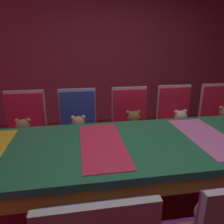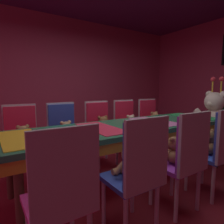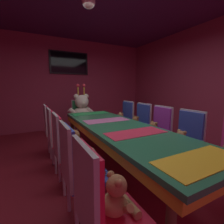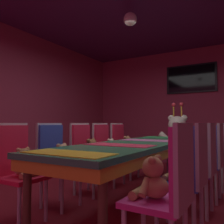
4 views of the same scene
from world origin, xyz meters
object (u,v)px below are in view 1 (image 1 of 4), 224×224
object	(u,v)px
teddy_left_2	(133,126)
teddy_left_3	(180,124)
chair_left_2	(130,121)
chair_left_3	(175,118)
chair_left_0	(27,127)
banquet_table	(156,150)
teddy_left_0	(24,134)
chair_left_4	(217,115)
chair_left_1	(78,124)
teddy_left_1	(79,131)

from	to	relation	value
teddy_left_2	teddy_left_3	distance (m)	0.56
chair_left_2	chair_left_3	world-z (taller)	same
chair_left_0	chair_left_2	xyz separation A→B (m)	(0.00, 1.15, 0.00)
teddy_left_3	banquet_table	bearing A→B (deg)	-39.16
teddy_left_3	teddy_left_2	bearing A→B (deg)	-87.83
teddy_left_0	chair_left_4	bearing A→B (deg)	94.21
chair_left_2	chair_left_3	distance (m)	0.56
banquet_table	chair_left_2	distance (m)	0.82
chair_left_0	chair_left_2	bearing A→B (deg)	89.91
banquet_table	chair_left_3	bearing A→B (deg)	146.02
chair_left_3	chair_left_4	size ratio (longest dim) A/B	1.00
chair_left_1	chair_left_4	xyz separation A→B (m)	(-0.02, 1.72, 0.00)
teddy_left_3	chair_left_4	bearing A→B (deg)	104.77
banquet_table	teddy_left_2	world-z (taller)	teddy_left_2
teddy_left_1	teddy_left_3	distance (m)	1.16
teddy_left_2	chair_left_4	distance (m)	1.14
teddy_left_1	chair_left_1	bearing A→B (deg)	180.00
chair_left_3	teddy_left_3	world-z (taller)	chair_left_3
chair_left_3	chair_left_0	bearing A→B (deg)	-89.42
chair_left_1	chair_left_4	distance (m)	1.72
chair_left_1	teddy_left_3	world-z (taller)	chair_left_1
chair_left_2	teddy_left_3	distance (m)	0.58
chair_left_3	teddy_left_3	size ratio (longest dim) A/B	3.32
teddy_left_0	chair_left_3	xyz separation A→B (m)	(-0.16, 1.71, 0.02)
chair_left_2	teddy_left_3	size ratio (longest dim) A/B	3.32
teddy_left_3	chair_left_2	bearing A→B (deg)	-102.46
chair_left_1	teddy_left_2	bearing A→B (deg)	76.01
teddy_left_0	teddy_left_2	distance (m)	1.15
chair_left_1	chair_left_3	xyz separation A→B (m)	(-0.02, 1.16, 0.00)
banquet_table	teddy_left_1	xyz separation A→B (m)	(-0.67, -0.59, -0.08)
chair_left_1	chair_left_0	bearing A→B (deg)	-89.98
chair_left_2	teddy_left_2	bearing A→B (deg)	0.00
chair_left_4	teddy_left_1	bearing A→B (deg)	-84.46
chair_left_0	teddy_left_0	xyz separation A→B (m)	(0.14, -0.00, -0.02)
teddy_left_0	chair_left_2	size ratio (longest dim) A/B	0.30
teddy_left_2	chair_left_4	size ratio (longest dim) A/B	0.33
chair_left_0	chair_left_1	size ratio (longest dim) A/B	1.00
chair_left_0	teddy_left_2	xyz separation A→B (m)	(0.15, 1.15, -0.01)
chair_left_0	chair_left_1	world-z (taller)	same
chair_left_0	teddy_left_3	bearing A→B (deg)	85.77
chair_left_0	chair_left_3	world-z (taller)	same
teddy_left_0	teddy_left_2	world-z (taller)	teddy_left_2
teddy_left_1	chair_left_4	bearing A→B (deg)	95.54
banquet_table	teddy_left_3	xyz separation A→B (m)	(-0.69, 0.56, -0.08)
teddy_left_1	teddy_left_3	world-z (taller)	teddy_left_1
banquet_table	teddy_left_0	bearing A→B (deg)	-120.37
teddy_left_1	chair_left_2	xyz separation A→B (m)	(-0.14, 0.59, 0.02)
teddy_left_0	chair_left_1	xyz separation A→B (m)	(-0.14, 0.55, 0.02)
chair_left_2	teddy_left_3	bearing A→B (deg)	77.54
banquet_table	chair_left_2	xyz separation A→B (m)	(-0.81, -0.00, -0.06)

